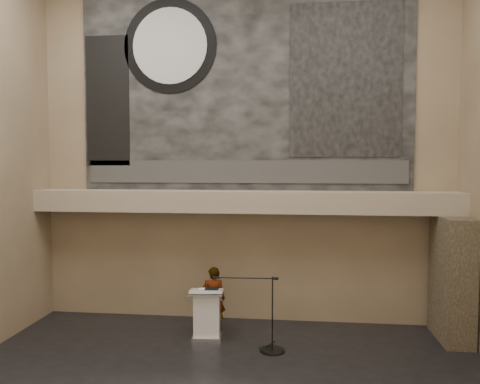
# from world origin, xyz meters

# --- Properties ---
(wall_back) EXTENTS (10.00, 0.02, 8.50)m
(wall_back) POSITION_xyz_m (0.00, 4.00, 4.25)
(wall_back) COLOR #7D694F
(wall_back) RESTS_ON floor
(wall_front) EXTENTS (10.00, 0.02, 8.50)m
(wall_front) POSITION_xyz_m (0.00, -4.00, 4.25)
(wall_front) COLOR #7D694F
(wall_front) RESTS_ON floor
(soffit) EXTENTS (10.00, 0.80, 0.50)m
(soffit) POSITION_xyz_m (0.00, 3.60, 2.95)
(soffit) COLOR tan
(soffit) RESTS_ON wall_back
(sprinkler_left) EXTENTS (0.04, 0.04, 0.06)m
(sprinkler_left) POSITION_xyz_m (-1.60, 3.55, 2.67)
(sprinkler_left) COLOR #B2893D
(sprinkler_left) RESTS_ON soffit
(sprinkler_right) EXTENTS (0.04, 0.04, 0.06)m
(sprinkler_right) POSITION_xyz_m (1.90, 3.55, 2.67)
(sprinkler_right) COLOR #B2893D
(sprinkler_right) RESTS_ON soffit
(banner) EXTENTS (8.00, 0.05, 5.00)m
(banner) POSITION_xyz_m (0.00, 3.97, 5.70)
(banner) COLOR black
(banner) RESTS_ON wall_back
(banner_text_strip) EXTENTS (7.76, 0.02, 0.55)m
(banner_text_strip) POSITION_xyz_m (0.00, 3.93, 3.65)
(banner_text_strip) COLOR #313131
(banner_text_strip) RESTS_ON banner
(banner_clock_rim) EXTENTS (2.30, 0.02, 2.30)m
(banner_clock_rim) POSITION_xyz_m (-1.80, 3.93, 6.70)
(banner_clock_rim) COLOR black
(banner_clock_rim) RESTS_ON banner
(banner_clock_face) EXTENTS (1.84, 0.02, 1.84)m
(banner_clock_face) POSITION_xyz_m (-1.80, 3.91, 6.70)
(banner_clock_face) COLOR silver
(banner_clock_face) RESTS_ON banner
(banner_building_print) EXTENTS (2.60, 0.02, 3.60)m
(banner_building_print) POSITION_xyz_m (2.40, 3.93, 5.80)
(banner_building_print) COLOR black
(banner_building_print) RESTS_ON banner
(banner_brick_print) EXTENTS (1.10, 0.02, 3.20)m
(banner_brick_print) POSITION_xyz_m (-3.40, 3.93, 5.40)
(banner_brick_print) COLOR black
(banner_brick_print) RESTS_ON banner
(stone_pier) EXTENTS (0.60, 1.40, 2.70)m
(stone_pier) POSITION_xyz_m (4.65, 3.15, 1.35)
(stone_pier) COLOR #3E3426
(stone_pier) RESTS_ON floor
(lectern) EXTENTS (0.75, 0.57, 1.13)m
(lectern) POSITION_xyz_m (-0.66, 2.57, 0.55)
(lectern) COLOR silver
(lectern) RESTS_ON floor
(binder) EXTENTS (0.29, 0.23, 0.04)m
(binder) POSITION_xyz_m (-0.55, 2.56, 1.12)
(binder) COLOR black
(binder) RESTS_ON lectern
(papers) EXTENTS (0.25, 0.30, 0.00)m
(papers) POSITION_xyz_m (-0.74, 2.55, 1.10)
(papers) COLOR white
(papers) RESTS_ON lectern
(speaker_person) EXTENTS (0.59, 0.43, 1.49)m
(speaker_person) POSITION_xyz_m (-0.60, 3.07, 0.75)
(speaker_person) COLOR silver
(speaker_person) RESTS_ON floor
(mic_stand) EXTENTS (1.47, 0.52, 1.55)m
(mic_stand) POSITION_xyz_m (0.76, 2.06, 0.23)
(mic_stand) COLOR black
(mic_stand) RESTS_ON floor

